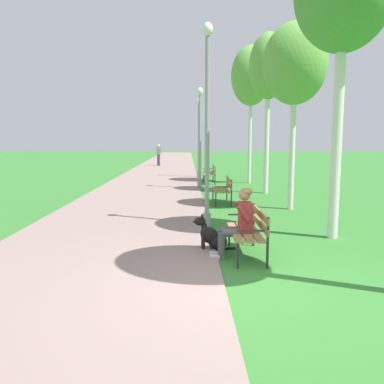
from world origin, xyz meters
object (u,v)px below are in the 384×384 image
(lamp_post_near, at_px, (207,124))
(lamp_post_mid, at_px, (200,137))
(park_bench_mid, at_px, (224,188))
(park_bench_near, at_px, (250,228))
(park_bench_far, at_px, (210,172))
(lamp_post_far, at_px, (199,137))
(dog_black, at_px, (212,237))
(birch_tree_fourth, at_px, (268,68))
(birch_tree_third, at_px, (295,65))
(pedestrian_distant, at_px, (159,155))
(person_seated_on_near_bench, at_px, (239,220))
(birch_tree_fifth, at_px, (251,76))

(lamp_post_near, relative_size, lamp_post_mid, 1.14)
(park_bench_mid, height_order, lamp_post_near, lamp_post_near)
(park_bench_near, bearing_deg, park_bench_far, 90.19)
(lamp_post_far, bearing_deg, park_bench_mid, -86.40)
(lamp_post_near, bearing_deg, lamp_post_mid, 89.64)
(lamp_post_near, bearing_deg, park_bench_far, 86.25)
(dog_black, bearing_deg, birch_tree_fourth, 72.25)
(birch_tree_third, bearing_deg, park_bench_mid, 150.18)
(dog_black, height_order, lamp_post_far, lamp_post_far)
(lamp_post_mid, bearing_deg, lamp_post_far, 88.82)
(lamp_post_far, distance_m, pedestrian_distant, 9.34)
(park_bench_far, bearing_deg, park_bench_mid, -89.09)
(park_bench_far, xyz_separation_m, person_seated_on_near_bench, (-0.17, -11.93, 0.17))
(park_bench_mid, distance_m, birch_tree_fifth, 7.70)
(park_bench_far, relative_size, lamp_post_far, 0.36)
(birch_tree_fourth, xyz_separation_m, pedestrian_distant, (-5.21, 15.12, -3.88))
(park_bench_far, distance_m, lamp_post_near, 9.49)
(park_bench_mid, xyz_separation_m, dog_black, (-0.70, -5.50, -0.25))
(park_bench_near, height_order, lamp_post_mid, lamp_post_mid)
(pedestrian_distant, bearing_deg, birch_tree_third, -74.27)
(park_bench_near, height_order, birch_tree_fourth, birch_tree_fourth)
(birch_tree_fourth, bearing_deg, park_bench_mid, -126.73)
(lamp_post_near, bearing_deg, pedestrian_distant, 97.23)
(park_bench_far, distance_m, birch_tree_third, 8.20)
(park_bench_mid, bearing_deg, dog_black, -97.27)
(park_bench_near, distance_m, park_bench_far, 11.86)
(park_bench_mid, bearing_deg, person_seated_on_near_bench, -92.52)
(park_bench_mid, relative_size, person_seated_on_near_bench, 1.20)
(person_seated_on_near_bench, height_order, dog_black, person_seated_on_near_bench)
(person_seated_on_near_bench, height_order, birch_tree_fourth, birch_tree_fourth)
(park_bench_near, distance_m, birch_tree_fourth, 9.58)
(park_bench_mid, bearing_deg, park_bench_near, -90.54)
(park_bench_near, xyz_separation_m, dog_black, (-0.65, 0.40, -0.25))
(birch_tree_third, bearing_deg, person_seated_on_near_bench, -113.97)
(park_bench_mid, distance_m, park_bench_far, 5.96)
(park_bench_mid, height_order, birch_tree_third, birch_tree_third)
(lamp_post_far, height_order, birch_tree_fourth, birch_tree_fourth)
(lamp_post_near, bearing_deg, person_seated_on_near_bench, -80.62)
(person_seated_on_near_bench, relative_size, pedestrian_distant, 0.76)
(lamp_post_near, bearing_deg, dog_black, -90.00)
(lamp_post_near, height_order, lamp_post_far, lamp_post_near)
(dog_black, height_order, birch_tree_fourth, birch_tree_fourth)
(lamp_post_near, bearing_deg, birch_tree_fifth, 75.25)
(person_seated_on_near_bench, xyz_separation_m, lamp_post_near, (-0.44, 2.66, 1.77))
(dog_black, relative_size, birch_tree_fifth, 0.13)
(person_seated_on_near_bench, bearing_deg, birch_tree_third, 66.03)
(birch_tree_fourth, bearing_deg, birch_tree_third, -89.14)
(park_bench_mid, distance_m, birch_tree_third, 4.29)
(lamp_post_far, bearing_deg, person_seated_on_near_bench, -88.88)
(park_bench_far, distance_m, birch_tree_fifth, 4.80)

